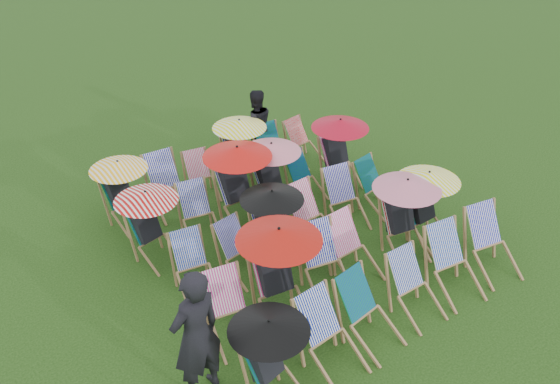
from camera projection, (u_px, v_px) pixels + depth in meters
ground at (297, 247)px, 10.46m from camera, size 100.00×100.00×0.00m
deckchair_0 at (272, 360)px, 7.55m from camera, size 1.00×1.10×1.19m
deckchair_1 at (332, 337)px, 8.05m from camera, size 0.73×0.97×1.00m
deckchair_2 at (370, 313)px, 8.43m from camera, size 0.77×0.98×0.98m
deckchair_3 at (417, 287)px, 8.92m from camera, size 0.63×0.86×0.92m
deckchair_4 at (455, 264)px, 9.30m from camera, size 0.79×1.01×1.01m
deckchair_5 at (494, 244)px, 9.72m from camera, size 0.83×1.03×1.01m
deckchair_6 at (232, 312)px, 8.48m from camera, size 0.77×0.96×0.95m
deckchair_7 at (280, 273)px, 8.71m from camera, size 1.22×1.29×1.44m
deckchair_8 at (326, 262)px, 9.35m from camera, size 0.82×1.02×0.99m
deckchair_9 at (354, 249)px, 9.62m from camera, size 0.69×0.93×0.97m
deckchair_10 at (405, 216)px, 10.03m from camera, size 1.10×1.18×1.31m
deckchair_11 at (428, 206)px, 10.34m from camera, size 1.05×1.10×1.25m
deckchair_12 at (194, 266)px, 9.36m from camera, size 0.71×0.89×0.87m
deckchair_13 at (242, 251)px, 9.67m from camera, size 0.69×0.87×0.86m
deckchair_14 at (273, 225)px, 9.91m from camera, size 1.02×1.08×1.21m
deckchair_15 at (312, 217)px, 10.37m from camera, size 0.68×0.92×0.97m
deckchair_16 at (346, 199)px, 10.85m from camera, size 0.76×0.96×0.94m
deckchair_17 at (378, 187)px, 11.24m from camera, size 0.72×0.91×0.90m
deckchair_18 at (151, 225)px, 9.91m from camera, size 1.02×1.11×1.21m
deckchair_19 at (199, 214)px, 10.51m from camera, size 0.73×0.91×0.90m
deckchair_20 at (239, 184)px, 10.74m from camera, size 1.19×1.24×1.42m
deckchair_21 at (273, 175)px, 11.15m from camera, size 1.07×1.11×1.26m
deckchair_22 at (306, 177)px, 11.57m from camera, size 0.62×0.81×0.83m
deckchair_23 at (340, 151)px, 11.87m from camera, size 1.09×1.15×1.30m
deckchair_24 at (123, 192)px, 10.76m from camera, size 1.00×1.08×1.18m
deckchair_25 at (169, 185)px, 11.18m from camera, size 0.73×0.97×1.00m
deckchair_26 at (201, 177)px, 11.62m from camera, size 0.66×0.83×0.81m
deckchair_27 at (240, 150)px, 12.00m from camera, size 1.04×1.10×1.23m
deckchair_28 at (273, 151)px, 12.36m from camera, size 0.70×0.90×0.91m
deckchair_29 at (304, 142)px, 12.76m from camera, size 0.66×0.84×0.83m
person_left at (196, 335)px, 7.46m from camera, size 0.74×0.53×1.90m
person_rear at (256, 126)px, 12.57m from camera, size 0.89×0.78×1.55m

